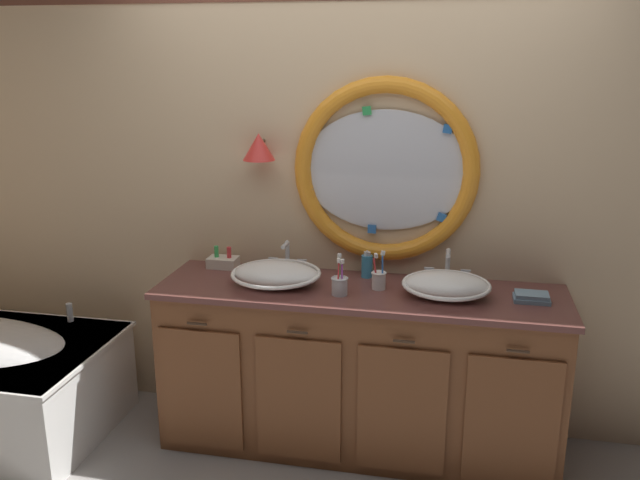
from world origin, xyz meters
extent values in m
plane|color=gray|center=(0.00, 0.00, 0.00)|extent=(14.00, 14.00, 0.00)
cube|color=#D6B78E|center=(0.00, 0.59, 1.30)|extent=(6.40, 0.08, 2.60)
ellipsoid|color=silver|center=(0.16, 0.54, 1.44)|extent=(0.87, 0.02, 0.63)
torus|color=orange|center=(0.16, 0.53, 1.44)|extent=(0.96, 0.09, 0.96)
cube|color=green|center=(0.59, 0.52, 1.43)|extent=(0.05, 0.01, 0.05)
cube|color=#2866B7|center=(0.46, 0.52, 1.66)|extent=(0.05, 0.01, 0.05)
cube|color=green|center=(0.06, 0.52, 1.75)|extent=(0.05, 0.01, 0.05)
cube|color=yellow|center=(-0.26, 0.52, 1.54)|extent=(0.05, 0.01, 0.05)
cube|color=#2866B7|center=(-0.24, 0.52, 1.31)|extent=(0.05, 0.01, 0.05)
cube|color=#2866B7|center=(0.10, 0.52, 1.13)|extent=(0.04, 0.01, 0.04)
cube|color=#2866B7|center=(0.46, 0.52, 1.21)|extent=(0.05, 0.01, 0.05)
cylinder|color=#4C3823|center=(-0.50, 0.51, 1.58)|extent=(0.02, 0.09, 0.02)
cone|color=red|center=(-0.50, 0.46, 1.56)|extent=(0.17, 0.17, 0.14)
cube|color=brown|center=(0.07, 0.27, 0.43)|extent=(2.02, 0.56, 0.85)
cube|color=brown|center=(0.07, 0.27, 0.87)|extent=(2.06, 0.59, 0.03)
cube|color=brown|center=(0.07, 0.54, 0.79)|extent=(2.02, 0.02, 0.11)
cube|color=brown|center=(-0.69, -0.02, 0.38)|extent=(0.43, 0.02, 0.65)
cylinder|color=#422D1E|center=(-0.69, -0.03, 0.75)|extent=(0.10, 0.01, 0.01)
cube|color=brown|center=(-0.18, -0.02, 0.38)|extent=(0.43, 0.02, 0.65)
cylinder|color=#422D1E|center=(-0.18, -0.03, 0.75)|extent=(0.10, 0.01, 0.01)
cube|color=brown|center=(0.33, -0.02, 0.38)|extent=(0.43, 0.02, 0.65)
cylinder|color=#422D1E|center=(0.33, -0.03, 0.75)|extent=(0.10, 0.01, 0.01)
cube|color=brown|center=(0.83, -0.02, 0.38)|extent=(0.43, 0.02, 0.65)
cylinder|color=#422D1E|center=(0.83, -0.03, 0.75)|extent=(0.10, 0.01, 0.01)
cylinder|color=silver|center=(-1.64, 0.37, 0.57)|extent=(0.04, 0.04, 0.11)
ellipsoid|color=white|center=(-0.36, 0.24, 0.94)|extent=(0.44, 0.29, 0.12)
torus|color=white|center=(-0.36, 0.24, 0.94)|extent=(0.46, 0.46, 0.02)
cylinder|color=silver|center=(-0.36, 0.24, 0.94)|extent=(0.03, 0.03, 0.01)
ellipsoid|color=white|center=(0.50, 0.24, 0.94)|extent=(0.41, 0.27, 0.12)
torus|color=white|center=(0.50, 0.24, 0.95)|extent=(0.43, 0.43, 0.02)
cylinder|color=silver|center=(0.50, 0.24, 0.95)|extent=(0.03, 0.03, 0.01)
cylinder|color=silver|center=(-0.36, 0.48, 0.89)|extent=(0.05, 0.05, 0.02)
cylinder|color=silver|center=(-0.36, 0.48, 0.97)|extent=(0.02, 0.02, 0.14)
sphere|color=silver|center=(-0.36, 0.48, 1.04)|extent=(0.03, 0.03, 0.03)
cylinder|color=silver|center=(-0.36, 0.43, 1.04)|extent=(0.02, 0.09, 0.02)
cylinder|color=silver|center=(-0.44, 0.48, 0.91)|extent=(0.04, 0.04, 0.06)
cylinder|color=silver|center=(-0.27, 0.48, 0.91)|extent=(0.04, 0.04, 0.06)
cube|color=silver|center=(-0.44, 0.48, 0.95)|extent=(0.05, 0.01, 0.01)
cube|color=silver|center=(-0.27, 0.48, 0.95)|extent=(0.05, 0.01, 0.01)
cylinder|color=silver|center=(0.50, 0.48, 0.89)|extent=(0.05, 0.05, 0.02)
cylinder|color=silver|center=(0.50, 0.48, 0.97)|extent=(0.02, 0.02, 0.15)
sphere|color=silver|center=(0.50, 0.48, 1.05)|extent=(0.03, 0.03, 0.03)
cylinder|color=silver|center=(0.50, 0.43, 1.05)|extent=(0.02, 0.10, 0.02)
cylinder|color=silver|center=(0.41, 0.48, 0.91)|extent=(0.04, 0.04, 0.06)
cylinder|color=silver|center=(0.59, 0.48, 0.91)|extent=(0.04, 0.04, 0.06)
cube|color=silver|center=(0.41, 0.48, 0.95)|extent=(0.05, 0.01, 0.01)
cube|color=silver|center=(0.59, 0.48, 0.95)|extent=(0.05, 0.01, 0.01)
cylinder|color=silver|center=(-0.01, 0.17, 0.92)|extent=(0.08, 0.08, 0.09)
torus|color=silver|center=(-0.01, 0.17, 0.97)|extent=(0.09, 0.09, 0.01)
cylinder|color=purple|center=(0.00, 0.16, 0.97)|extent=(0.01, 0.02, 0.15)
cube|color=white|center=(0.00, 0.16, 1.05)|extent=(0.02, 0.02, 0.02)
cylinder|color=green|center=(-0.02, 0.19, 0.98)|extent=(0.01, 0.02, 0.17)
cube|color=white|center=(-0.02, 0.19, 1.07)|extent=(0.02, 0.02, 0.02)
cylinder|color=#E0383D|center=(-0.02, 0.16, 0.97)|extent=(0.01, 0.02, 0.16)
cube|color=white|center=(-0.02, 0.16, 1.06)|extent=(0.02, 0.02, 0.02)
cylinder|color=white|center=(0.17, 0.29, 0.92)|extent=(0.07, 0.07, 0.08)
torus|color=white|center=(0.17, 0.29, 0.97)|extent=(0.08, 0.08, 0.01)
cylinder|color=blue|center=(0.18, 0.29, 0.98)|extent=(0.01, 0.03, 0.17)
cube|color=white|center=(0.18, 0.29, 1.07)|extent=(0.02, 0.02, 0.02)
cylinder|color=#E0383D|center=(0.15, 0.29, 0.97)|extent=(0.03, 0.03, 0.15)
cube|color=white|center=(0.15, 0.29, 1.05)|extent=(0.02, 0.03, 0.03)
cylinder|color=#388EBC|center=(0.08, 0.46, 0.94)|extent=(0.06, 0.06, 0.12)
cylinder|color=silver|center=(0.08, 0.46, 1.01)|extent=(0.04, 0.04, 0.02)
cylinder|color=silver|center=(0.08, 0.44, 1.02)|extent=(0.01, 0.04, 0.01)
cube|color=#7593A8|center=(0.90, 0.27, 0.89)|extent=(0.17, 0.11, 0.02)
cube|color=#7593A8|center=(0.90, 0.27, 0.91)|extent=(0.16, 0.11, 0.02)
cube|color=beige|center=(-0.72, 0.46, 0.91)|extent=(0.16, 0.11, 0.06)
cylinder|color=green|center=(-0.76, 0.46, 0.97)|extent=(0.02, 0.02, 0.06)
cylinder|color=#E0383D|center=(-0.68, 0.46, 0.97)|extent=(0.02, 0.02, 0.06)
camera|label=1|loc=(0.52, -2.85, 2.03)|focal=37.25mm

